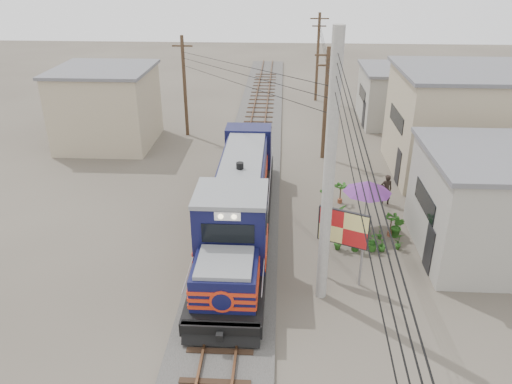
# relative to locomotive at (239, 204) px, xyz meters

# --- Properties ---
(ground) EXTENTS (120.00, 120.00, 0.00)m
(ground) POSITION_rel_locomotive_xyz_m (0.00, -3.88, -1.65)
(ground) COLOR #473F35
(ground) RESTS_ON ground
(ballast) EXTENTS (3.60, 70.00, 0.16)m
(ballast) POSITION_rel_locomotive_xyz_m (0.00, 6.12, -1.57)
(ballast) COLOR #595651
(ballast) RESTS_ON ground
(track) EXTENTS (1.15, 70.00, 0.12)m
(track) POSITION_rel_locomotive_xyz_m (0.00, 6.12, -1.39)
(track) COLOR #51331E
(track) RESTS_ON ground
(locomotive) EXTENTS (2.78, 15.11, 3.74)m
(locomotive) POSITION_rel_locomotive_xyz_m (0.00, 0.00, 0.00)
(locomotive) COLOR black
(locomotive) RESTS_ON ground
(utility_pole_main) EXTENTS (0.40, 0.40, 10.00)m
(utility_pole_main) POSITION_rel_locomotive_xyz_m (3.50, -4.38, 3.35)
(utility_pole_main) COLOR #9E9B93
(utility_pole_main) RESTS_ON ground
(wooden_pole_mid) EXTENTS (1.60, 0.24, 7.00)m
(wooden_pole_mid) POSITION_rel_locomotive_xyz_m (4.50, 10.12, 2.03)
(wooden_pole_mid) COLOR #4C3826
(wooden_pole_mid) RESTS_ON ground
(wooden_pole_far) EXTENTS (1.60, 0.24, 7.50)m
(wooden_pole_far) POSITION_rel_locomotive_xyz_m (4.80, 24.12, 2.28)
(wooden_pole_far) COLOR #4C3826
(wooden_pole_far) RESTS_ON ground
(wooden_pole_left) EXTENTS (1.60, 0.24, 7.00)m
(wooden_pole_left) POSITION_rel_locomotive_xyz_m (-5.00, 14.12, 2.03)
(wooden_pole_left) COLOR #4C3826
(wooden_pole_left) RESTS_ON ground
(power_lines) EXTENTS (9.65, 19.00, 3.30)m
(power_lines) POSITION_rel_locomotive_xyz_m (-0.14, 4.62, 5.91)
(power_lines) COLOR black
(power_lines) RESTS_ON ground
(shophouse_front) EXTENTS (7.35, 6.30, 4.70)m
(shophouse_front) POSITION_rel_locomotive_xyz_m (11.50, -0.88, 0.71)
(shophouse_front) COLOR gray
(shophouse_front) RESTS_ON ground
(shophouse_mid) EXTENTS (8.40, 7.35, 6.20)m
(shophouse_mid) POSITION_rel_locomotive_xyz_m (12.50, 8.12, 1.46)
(shophouse_mid) COLOR tan
(shophouse_mid) RESTS_ON ground
(shophouse_back) EXTENTS (6.30, 6.30, 4.20)m
(shophouse_back) POSITION_rel_locomotive_xyz_m (11.00, 18.12, 0.46)
(shophouse_back) COLOR gray
(shophouse_back) RESTS_ON ground
(shophouse_left) EXTENTS (6.30, 6.30, 5.20)m
(shophouse_left) POSITION_rel_locomotive_xyz_m (-10.00, 12.12, 0.96)
(shophouse_left) COLOR tan
(shophouse_left) RESTS_ON ground
(billboard) EXTENTS (1.90, 0.94, 3.13)m
(billboard) POSITION_rel_locomotive_xyz_m (4.30, -3.28, 0.65)
(billboard) COLOR #99999E
(billboard) RESTS_ON ground
(market_umbrella) EXTENTS (2.39, 2.39, 2.50)m
(market_umbrella) POSITION_rel_locomotive_xyz_m (5.88, 0.95, 0.55)
(market_umbrella) COLOR black
(market_umbrella) RESTS_ON ground
(vendor) EXTENTS (0.64, 0.44, 1.67)m
(vendor) POSITION_rel_locomotive_xyz_m (7.35, 3.65, -0.82)
(vendor) COLOR black
(vendor) RESTS_ON ground
(plant_nursery) EXTENTS (3.79, 3.33, 1.11)m
(plant_nursery) POSITION_rel_locomotive_xyz_m (5.40, -0.02, -1.17)
(plant_nursery) COLOR #255A19
(plant_nursery) RESTS_ON ground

